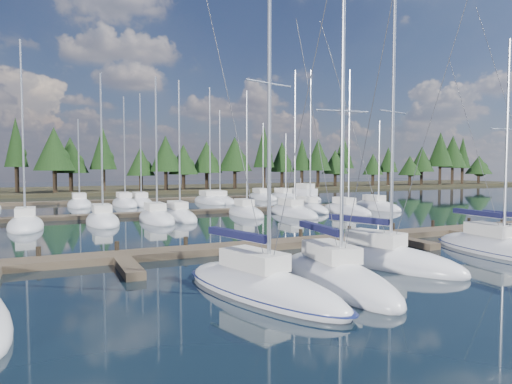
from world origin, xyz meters
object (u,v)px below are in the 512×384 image
front_sailboat_2 (335,277)px  front_sailboat_3 (382,259)px  main_dock (314,243)px  front_sailboat_1 (261,287)px  front_sailboat_4 (497,248)px  motor_yacht_right (304,196)px

front_sailboat_2 → front_sailboat_3: 4.96m
main_dock → front_sailboat_2: bearing=-116.4°
front_sailboat_2 → front_sailboat_1: bearing=-177.8°
front_sailboat_1 → front_sailboat_4: front_sailboat_1 is taller
main_dock → motor_yacht_right: 42.34m
main_dock → front_sailboat_2: front_sailboat_2 is taller
front_sailboat_1 → motor_yacht_right: front_sailboat_1 is taller
main_dock → front_sailboat_3: front_sailboat_3 is taller
front_sailboat_1 → motor_yacht_right: size_ratio=1.80×
front_sailboat_1 → front_sailboat_4: (16.43, 2.00, -0.02)m
front_sailboat_1 → front_sailboat_2: 3.68m
front_sailboat_4 → front_sailboat_3: bearing=177.8°
front_sailboat_2 → front_sailboat_4: (12.75, 1.86, -0.01)m
front_sailboat_1 → front_sailboat_3: front_sailboat_1 is taller
front_sailboat_3 → main_dock: bearing=92.5°
front_sailboat_3 → front_sailboat_4: front_sailboat_3 is taller
front_sailboat_2 → front_sailboat_3: front_sailboat_3 is taller
front_sailboat_3 → front_sailboat_4: size_ratio=1.09×
front_sailboat_2 → front_sailboat_3: (4.45, 2.18, 0.01)m
front_sailboat_2 → motor_yacht_right: size_ratio=1.61×
main_dock → front_sailboat_3: (0.27, -6.24, 0.09)m
main_dock → front_sailboat_1: size_ratio=2.92×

